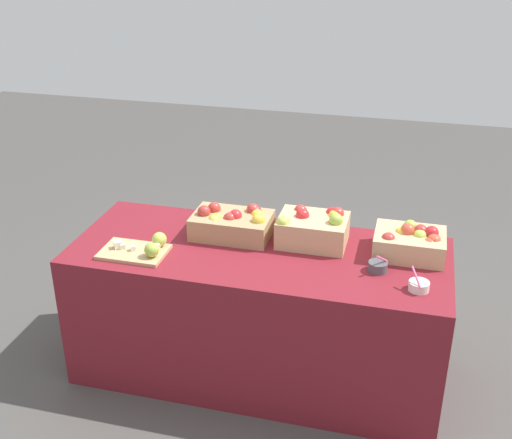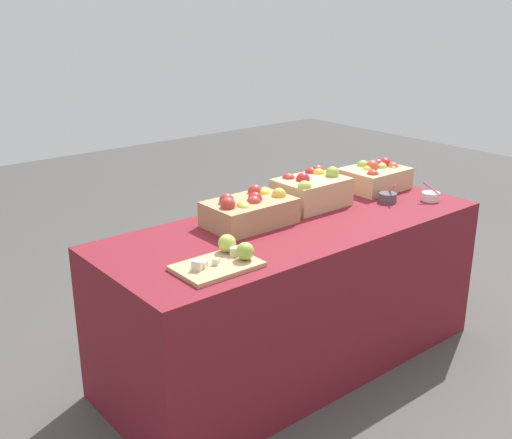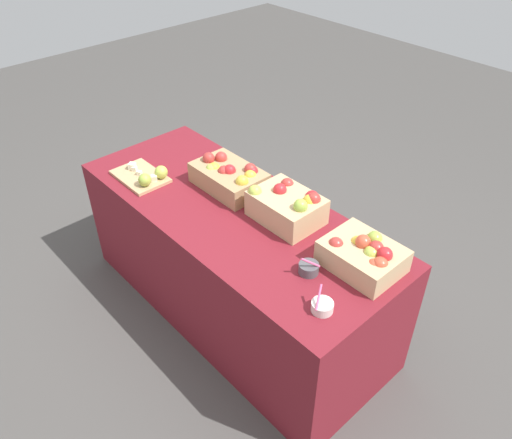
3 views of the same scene
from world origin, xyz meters
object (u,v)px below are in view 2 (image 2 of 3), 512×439
cutting_board_front (223,259)px  sample_bowl_mid (431,196)px  apple_crate_middle (311,190)px  sample_bowl_near (388,197)px  apple_crate_left (375,176)px  apple_crate_right (250,210)px

cutting_board_front → sample_bowl_mid: size_ratio=3.07×
cutting_board_front → apple_crate_middle: bearing=22.6°
apple_crate_middle → sample_bowl_mid: (0.54, -0.34, -0.06)m
sample_bowl_near → cutting_board_front: bearing=-174.0°
sample_bowl_near → apple_crate_middle: bearing=148.5°
apple_crate_middle → sample_bowl_near: (0.35, -0.21, -0.06)m
sample_bowl_near → sample_bowl_mid: (0.19, -0.13, -0.00)m
apple_crate_left → sample_bowl_near: size_ratio=3.17×
cutting_board_front → sample_bowl_near: 1.16m
apple_crate_left → apple_crate_right: 0.91m
sample_bowl_mid → apple_crate_middle: bearing=147.8°
apple_crate_middle → apple_crate_right: apple_crate_middle is taller
apple_crate_middle → sample_bowl_mid: 0.64m
apple_crate_left → sample_bowl_mid: bearing=-80.8°
apple_crate_middle → cutting_board_front: size_ratio=1.07×
apple_crate_middle → apple_crate_right: (-0.42, -0.03, -0.01)m
cutting_board_front → sample_bowl_mid: (1.34, -0.01, -0.00)m
apple_crate_middle → sample_bowl_mid: apple_crate_middle is taller
cutting_board_front → apple_crate_left: bearing=14.3°
apple_crate_right → sample_bowl_mid: apple_crate_right is taller
apple_crate_left → cutting_board_front: size_ratio=1.05×
apple_crate_left → sample_bowl_mid: (0.05, -0.33, -0.05)m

